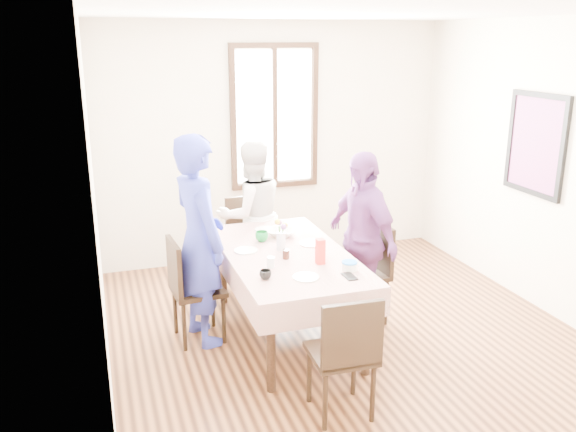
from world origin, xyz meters
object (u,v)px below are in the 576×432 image
(dining_table, at_px, (286,295))
(chair_right, at_px, (361,274))
(person_right, at_px, (361,239))
(chair_near, at_px, (341,353))
(chair_far, at_px, (251,242))
(person_far, at_px, (251,215))
(person_left, at_px, (198,240))
(chair_left, at_px, (198,289))

(dining_table, relative_size, chair_right, 1.93)
(person_right, bearing_deg, chair_near, -40.33)
(chair_right, bearing_deg, chair_far, 29.77)
(person_far, bearing_deg, chair_near, 81.12)
(chair_right, relative_size, chair_far, 1.00)
(chair_far, distance_m, chair_near, 2.42)
(person_left, bearing_deg, chair_left, 76.38)
(chair_left, height_order, person_far, person_far)
(chair_near, height_order, person_right, person_right)
(chair_left, distance_m, chair_far, 1.28)
(dining_table, relative_size, person_left, 0.98)
(dining_table, height_order, person_left, person_left)
(dining_table, distance_m, person_far, 1.25)
(chair_left, relative_size, person_left, 0.51)
(chair_right, xyz_separation_m, chair_near, (-0.74, -1.26, 0.00))
(chair_left, xyz_separation_m, person_right, (1.45, -0.11, 0.34))
(chair_far, distance_m, person_right, 1.40)
(chair_right, distance_m, chair_near, 1.46)
(person_left, bearing_deg, chair_right, -107.94)
(dining_table, height_order, person_right, person_right)
(chair_right, xyz_separation_m, chair_far, (-0.74, 1.15, 0.00))
(chair_left, xyz_separation_m, person_left, (0.02, 0.00, 0.44))
(chair_right, xyz_separation_m, person_far, (-0.74, 1.13, 0.31))
(chair_right, height_order, chair_far, same)
(chair_near, bearing_deg, person_right, 62.54)
(chair_left, height_order, person_left, person_left)
(dining_table, relative_size, chair_near, 1.93)
(chair_right, distance_m, person_far, 1.39)
(chair_right, bearing_deg, chair_left, 82.91)
(dining_table, height_order, chair_near, chair_near)
(chair_right, relative_size, person_right, 0.58)
(chair_right, xyz_separation_m, person_left, (-1.45, 0.11, 0.44))
(chair_right, height_order, chair_near, same)
(person_left, bearing_deg, person_far, -48.72)
(chair_far, xyz_separation_m, chair_near, (0.00, -2.42, 0.00))
(person_left, xyz_separation_m, person_right, (1.44, -0.11, -0.10))
(chair_far, bearing_deg, person_right, 118.96)
(chair_left, distance_m, chair_right, 1.48)
(person_far, bearing_deg, person_right, 113.52)
(chair_right, bearing_deg, dining_table, 91.42)
(person_left, bearing_deg, dining_table, -116.55)
(dining_table, xyz_separation_m, chair_near, (0.00, -1.21, 0.08))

